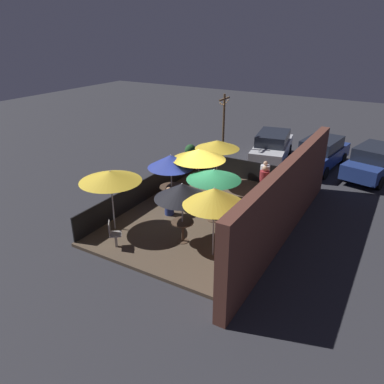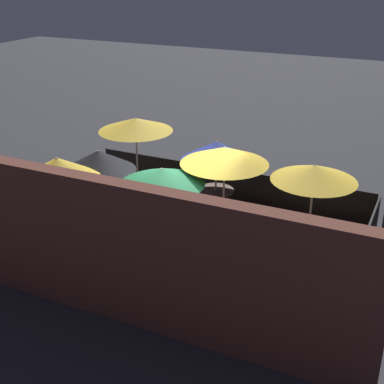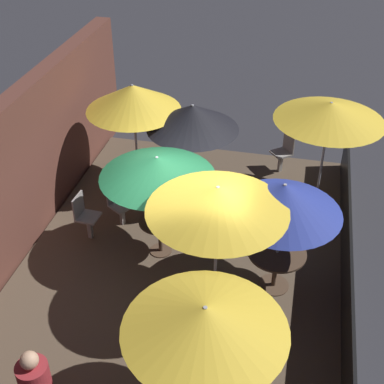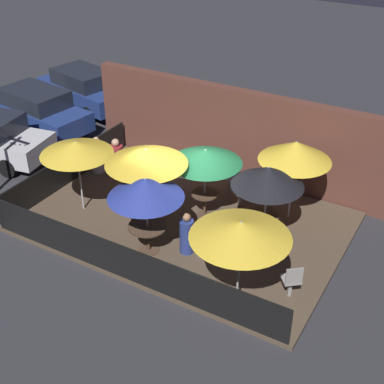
# 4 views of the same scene
# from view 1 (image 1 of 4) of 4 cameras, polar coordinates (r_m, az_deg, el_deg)

# --- Properties ---
(ground_plane) EXTENTS (60.00, 60.00, 0.00)m
(ground_plane) POSITION_cam_1_polar(r_m,az_deg,el_deg) (14.93, 2.08, -3.78)
(ground_plane) COLOR #2D2D33
(patio_deck) EXTENTS (8.57, 5.82, 0.12)m
(patio_deck) POSITION_cam_1_polar(r_m,az_deg,el_deg) (14.91, 2.08, -3.57)
(patio_deck) COLOR brown
(patio_deck) RESTS_ON ground_plane
(building_wall) EXTENTS (10.17, 0.36, 2.94)m
(building_wall) POSITION_cam_1_polar(r_m,az_deg,el_deg) (13.25, 14.20, -1.23)
(building_wall) COLOR brown
(building_wall) RESTS_ON ground_plane
(fence_front) EXTENTS (8.37, 0.05, 0.95)m
(fence_front) POSITION_cam_1_polar(r_m,az_deg,el_deg) (16.09, -6.89, 0.53)
(fence_front) COLOR black
(fence_front) RESTS_ON patio_deck
(fence_side_left) EXTENTS (0.05, 5.62, 0.95)m
(fence_side_left) POSITION_cam_1_polar(r_m,az_deg,el_deg) (18.22, 8.50, 3.28)
(fence_side_left) COLOR black
(fence_side_left) RESTS_ON patio_deck
(patio_umbrella_0) EXTENTS (1.90, 1.90, 2.14)m
(patio_umbrella_0) POSITION_cam_1_polar(r_m,az_deg,el_deg) (15.04, -3.23, 4.72)
(patio_umbrella_0) COLOR #B2B2B7
(patio_umbrella_0) RESTS_ON patio_deck
(patio_umbrella_1) EXTENTS (1.86, 1.86, 2.16)m
(patio_umbrella_1) POSITION_cam_1_polar(r_m,az_deg,el_deg) (12.20, -1.53, 0.15)
(patio_umbrella_1) COLOR #B2B2B7
(patio_umbrella_1) RESTS_ON patio_deck
(patio_umbrella_2) EXTENTS (2.02, 2.02, 2.08)m
(patio_umbrella_2) POSITION_cam_1_polar(r_m,az_deg,el_deg) (13.65, 3.35, 2.66)
(patio_umbrella_2) COLOR #B2B2B7
(patio_umbrella_2) RESTS_ON patio_deck
(patio_umbrella_3) EXTENTS (2.18, 2.18, 2.26)m
(patio_umbrella_3) POSITION_cam_1_polar(r_m,az_deg,el_deg) (13.27, -12.36, 2.38)
(patio_umbrella_3) COLOR #B2B2B7
(patio_umbrella_3) RESTS_ON patio_deck
(patio_umbrella_4) EXTENTS (1.96, 1.96, 2.37)m
(patio_umbrella_4) POSITION_cam_1_polar(r_m,az_deg,el_deg) (11.37, 3.42, -0.68)
(patio_umbrella_4) COLOR #B2B2B7
(patio_umbrella_4) RESTS_ON patio_deck
(patio_umbrella_5) EXTENTS (2.01, 2.01, 2.16)m
(patio_umbrella_5) POSITION_cam_1_polar(r_m,az_deg,el_deg) (16.94, 3.88, 7.24)
(patio_umbrella_5) COLOR #B2B2B7
(patio_umbrella_5) RESTS_ON patio_deck
(patio_umbrella_6) EXTENTS (2.17, 2.17, 2.36)m
(patio_umbrella_6) POSITION_cam_1_polar(r_m,az_deg,el_deg) (14.98, 1.05, 5.76)
(patio_umbrella_6) COLOR #B2B2B7
(patio_umbrella_6) RESTS_ON patio_deck
(dining_table_0) EXTENTS (0.99, 0.99, 0.78)m
(dining_table_0) POSITION_cam_1_polar(r_m,az_deg,el_deg) (15.50, -3.12, 0.32)
(dining_table_0) COLOR #4C3828
(dining_table_0) RESTS_ON patio_deck
(dining_table_1) EXTENTS (0.77, 0.77, 0.77)m
(dining_table_1) POSITION_cam_1_polar(r_m,az_deg,el_deg) (12.78, -1.46, -5.19)
(dining_table_1) COLOR #4C3828
(dining_table_1) RESTS_ON patio_deck
(dining_table_2) EXTENTS (0.76, 0.76, 0.72)m
(dining_table_2) POSITION_cam_1_polar(r_m,az_deg,el_deg) (14.17, 3.23, -2.29)
(dining_table_2) COLOR #4C3828
(dining_table_2) RESTS_ON patio_deck
(patio_chair_0) EXTENTS (0.56, 0.56, 0.94)m
(patio_chair_0) POSITION_cam_1_polar(r_m,az_deg,el_deg) (12.78, -11.89, -6.18)
(patio_chair_0) COLOR gray
(patio_chair_0) RESTS_ON patio_deck
(patio_chair_1) EXTENTS (0.55, 0.55, 0.90)m
(patio_chair_1) POSITION_cam_1_polar(r_m,az_deg,el_deg) (13.28, 5.83, -4.68)
(patio_chair_1) COLOR gray
(patio_chair_1) RESTS_ON patio_deck
(patio_chair_2) EXTENTS (0.42, 0.42, 0.96)m
(patio_chair_2) POSITION_cam_1_polar(r_m,az_deg,el_deg) (13.57, 8.71, -3.98)
(patio_chair_2) COLOR gray
(patio_chair_2) RESTS_ON patio_deck
(patron_0) EXTENTS (0.56, 0.56, 1.22)m
(patron_0) POSITION_cam_1_polar(r_m,az_deg,el_deg) (17.57, 11.01, 2.52)
(patron_0) COLOR silver
(patron_0) RESTS_ON patio_deck
(patron_1) EXTENTS (0.51, 0.51, 1.17)m
(patron_1) POSITION_cam_1_polar(r_m,az_deg,el_deg) (14.65, -3.51, -1.60)
(patron_1) COLOR navy
(patron_1) RESTS_ON patio_deck
(patron_2) EXTENTS (0.55, 0.55, 1.23)m
(patron_2) POSITION_cam_1_polar(r_m,az_deg,el_deg) (16.98, 10.92, 1.75)
(patron_2) COLOR maroon
(patron_2) RESTS_ON patio_deck
(planter_box) EXTENTS (1.05, 0.74, 1.17)m
(planter_box) POSITION_cam_1_polar(r_m,az_deg,el_deg) (20.30, -0.26, 5.46)
(planter_box) COLOR #332D2D
(planter_box) RESTS_ON ground_plane
(light_post) EXTENTS (1.10, 0.12, 3.82)m
(light_post) POSITION_cam_1_polar(r_m,az_deg,el_deg) (19.93, 4.82, 9.90)
(light_post) COLOR brown
(light_post) RESTS_ON ground_plane
(parked_car_0) EXTENTS (4.77, 2.45, 1.62)m
(parked_car_0) POSITION_cam_1_polar(r_m,az_deg,el_deg) (21.39, 12.13, 6.83)
(parked_car_0) COLOR silver
(parked_car_0) RESTS_ON ground_plane
(parked_car_1) EXTENTS (4.63, 2.28, 1.62)m
(parked_car_1) POSITION_cam_1_polar(r_m,az_deg,el_deg) (20.92, 19.02, 5.67)
(parked_car_1) COLOR navy
(parked_car_1) RESTS_ON ground_plane
(parked_car_2) EXTENTS (4.48, 2.59, 1.62)m
(parked_car_2) POSITION_cam_1_polar(r_m,az_deg,el_deg) (20.55, 26.01, 4.20)
(parked_car_2) COLOR navy
(parked_car_2) RESTS_ON ground_plane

